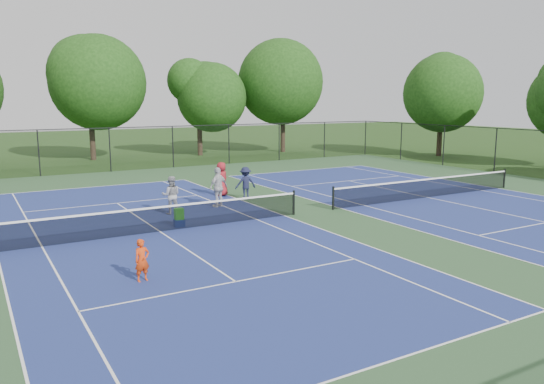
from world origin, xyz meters
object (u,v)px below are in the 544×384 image
child_player (142,260)px  ball_hopper (179,214)px  ball_crate (179,223)px  tree_back_b (89,78)px  bystander_a (218,187)px  bystander_b (245,183)px  tree_back_d (283,78)px  instructor (171,195)px  bystander_c (222,179)px  tree_side_e (442,89)px  tree_back_c (199,93)px

child_player → ball_hopper: 6.28m
ball_crate → tree_back_b: bearing=85.3°
bystander_a → bystander_b: size_ratio=1.15×
child_player → ball_crate: (3.08, 5.47, -0.45)m
ball_crate → ball_hopper: ball_hopper is taller
tree_back_d → bystander_b: size_ratio=6.42×
instructor → bystander_c: 4.76m
tree_back_b → instructor: size_ratio=6.02×
ball_crate → ball_hopper: 0.37m
tree_side_e → bystander_b: (-24.15, -9.69, -5.00)m
bystander_b → ball_hopper: bearing=48.9°
ball_hopper → bystander_c: bearing=51.1°
child_player → bystander_b: size_ratio=0.73×
tree_side_e → bystander_b: tree_side_e is taller
tree_back_d → instructor: bearing=-131.2°
bystander_a → child_player: bearing=32.4°
bystander_c → ball_crate: bearing=23.9°
instructor → ball_hopper: (-0.53, -2.36, -0.32)m
tree_side_e → tree_back_b: bearing=156.0°
child_player → bystander_c: (7.36, 10.77, 0.28)m
child_player → instructor: size_ratio=0.71×
instructor → ball_hopper: instructor is taller
bystander_a → ball_crate: (-2.94, -2.77, -0.78)m
tree_back_c → tree_back_d: 8.17m
tree_side_e → ball_crate: (-29.08, -13.58, -5.66)m
tree_side_e → ball_hopper: size_ratio=20.28×
tree_back_c → ball_hopper: tree_back_c is taller
bystander_c → ball_hopper: 6.81m
ball_hopper → bystander_a: bearing=43.3°
tree_back_d → ball_crate: 31.06m
bystander_b → ball_hopper: (-4.93, -3.89, -0.29)m
tree_back_b → ball_hopper: size_ratio=22.93×
instructor → ball_hopper: 2.44m
ball_hopper → ball_crate: bearing=0.0°
tree_back_d → tree_side_e: 14.18m
instructor → bystander_a: (2.41, 0.41, 0.09)m
bystander_b → child_player: bearing=60.0°
bystander_b → ball_crate: (-4.93, -3.89, -0.66)m
bystander_b → bystander_a: bearing=39.9°
bystander_b → ball_hopper: 6.28m
bystander_b → ball_hopper: size_ratio=3.69×
tree_side_e → ball_hopper: bearing=-155.0°
bystander_c → ball_hopper: size_ratio=4.00×
tree_back_d → bystander_a: 26.98m
instructor → bystander_a: bearing=-151.1°
tree_back_c → ball_crate: tree_back_c is taller
bystander_b → instructor: bearing=29.7°
tree_back_c → tree_back_d: size_ratio=0.81×
bystander_c → tree_back_d: bearing=-156.2°
child_player → tree_back_b: bearing=71.3°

